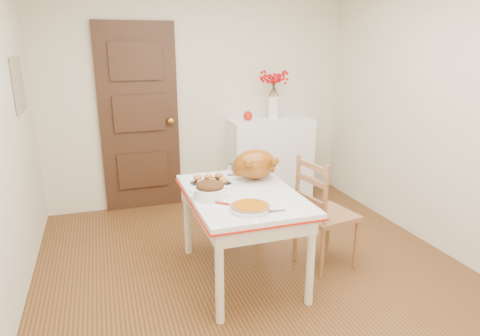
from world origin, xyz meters
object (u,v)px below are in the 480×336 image
object	(u,v)px
sideboard	(270,159)
turkey_platter	(255,166)
kitchen_table	(242,235)
pumpkin_pie	(250,207)
chair_oak	(327,212)

from	to	relation	value
sideboard	turkey_platter	bearing A→B (deg)	-117.04
kitchen_table	pumpkin_pie	world-z (taller)	pumpkin_pie
sideboard	pumpkin_pie	size ratio (longest dim) A/B	3.56
chair_oak	turkey_platter	xyz separation A→B (m)	(-0.55, 0.25, 0.38)
sideboard	pumpkin_pie	xyz separation A→B (m)	(-0.97, -2.00, 0.26)
chair_oak	pumpkin_pie	world-z (taller)	chair_oak
turkey_platter	chair_oak	bearing A→B (deg)	-10.43
kitchen_table	sideboard	bearing A→B (deg)	60.95
turkey_platter	pumpkin_pie	distance (m)	0.65
sideboard	kitchen_table	world-z (taller)	sideboard
pumpkin_pie	turkey_platter	bearing A→B (deg)	66.90
kitchen_table	pumpkin_pie	size ratio (longest dim) A/B	4.41
chair_oak	pumpkin_pie	xyz separation A→B (m)	(-0.80, -0.33, 0.28)
kitchen_table	pumpkin_pie	xyz separation A→B (m)	(-0.07, -0.37, 0.39)
chair_oak	pumpkin_pie	bearing A→B (deg)	102.67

